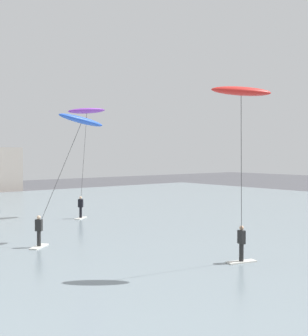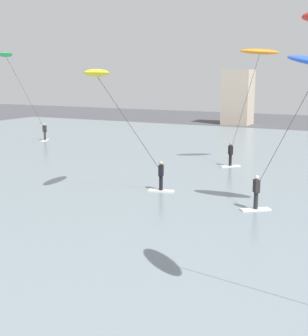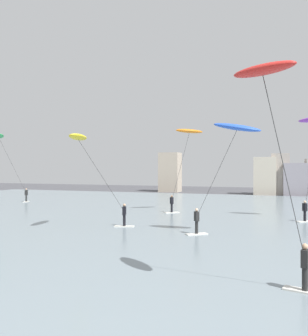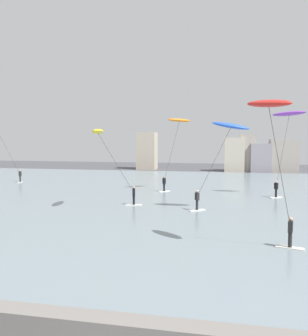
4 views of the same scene
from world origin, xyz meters
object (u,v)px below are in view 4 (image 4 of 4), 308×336
kitesurfer_orange (177,128)px  kitesurfer_yellow (103,142)px  kitesurfer_purple (288,121)px  kitesurfer_red (272,125)px  kitesurfer_blue (227,135)px

kitesurfer_orange → kitesurfer_yellow: 12.20m
kitesurfer_orange → kitesurfer_purple: bearing=-8.6°
kitesurfer_orange → kitesurfer_red: (7.37, -19.93, -0.44)m
kitesurfer_purple → kitesurfer_yellow: bearing=-147.8°
kitesurfer_red → kitesurfer_blue: bearing=102.7°
kitesurfer_yellow → kitesurfer_purple: bearing=32.2°
kitesurfer_purple → kitesurfer_orange: bearing=171.4°
kitesurfer_purple → kitesurfer_yellow: kitesurfer_purple is taller
kitesurfer_purple → kitesurfer_yellow: 18.23m
kitesurfer_blue → kitesurfer_red: (2.17, -9.62, 0.38)m
kitesurfer_red → kitesurfer_purple: (3.62, 18.27, 1.02)m
kitesurfer_blue → kitesurfer_purple: bearing=56.2°
kitesurfer_orange → kitesurfer_yellow: kitesurfer_orange is taller
kitesurfer_red → kitesurfer_orange: bearing=110.3°
kitesurfer_blue → kitesurfer_red: 9.87m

